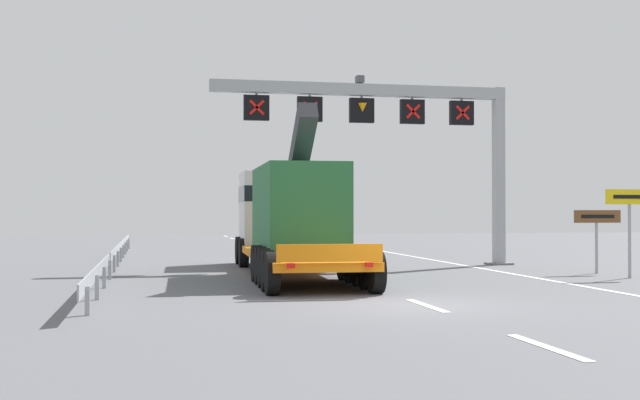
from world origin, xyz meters
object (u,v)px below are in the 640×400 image
overhead_lane_gantry (398,119)px  exit_sign_yellow (630,210)px  tourist_info_sign_brown (597,225)px  heavy_haul_truck_orange (288,215)px

overhead_lane_gantry → exit_sign_yellow: overhead_lane_gantry is taller
exit_sign_yellow → tourist_info_sign_brown: (-0.00, 1.98, -0.49)m
heavy_haul_truck_orange → tourist_info_sign_brown: (10.31, -2.39, -0.32)m
tourist_info_sign_brown → exit_sign_yellow: bearing=-90.0°
overhead_lane_gantry → heavy_haul_truck_orange: size_ratio=0.84×
heavy_haul_truck_orange → tourist_info_sign_brown: size_ratio=6.53×
overhead_lane_gantry → exit_sign_yellow: 9.62m
heavy_haul_truck_orange → tourist_info_sign_brown: heavy_haul_truck_orange is taller
heavy_haul_truck_orange → tourist_info_sign_brown: bearing=-13.1°
tourist_info_sign_brown → overhead_lane_gantry: bearing=137.7°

